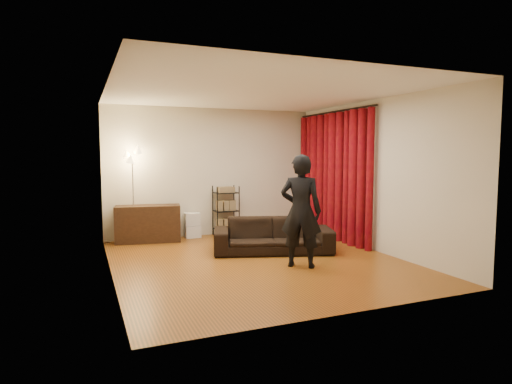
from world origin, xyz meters
name	(u,v)px	position (x,y,z in m)	size (l,w,h in m)	color
floor	(257,261)	(0.00, 0.00, 0.00)	(5.00, 5.00, 0.00)	#914D16
ceiling	(257,93)	(0.00, 0.00, 2.70)	(5.00, 5.00, 0.00)	white
wall_back	(213,172)	(0.00, 2.50, 1.35)	(5.00, 5.00, 0.00)	beige
wall_front	(347,191)	(0.00, -2.50, 1.35)	(5.00, 5.00, 0.00)	beige
wall_left	(109,182)	(-2.25, 0.00, 1.35)	(5.00, 5.00, 0.00)	beige
wall_right	(373,175)	(2.25, 0.00, 1.35)	(5.00, 5.00, 0.00)	beige
curtain_rod	(335,112)	(2.15, 1.12, 2.58)	(0.04, 0.04, 2.65)	black
curtain	(333,177)	(2.13, 1.12, 1.28)	(0.22, 2.65, 2.55)	maroon
sofa	(273,235)	(0.49, 0.46, 0.30)	(2.07, 0.81, 0.60)	black
person	(301,211)	(0.48, -0.57, 0.87)	(0.63, 0.42, 1.73)	black
media_cabinet	(148,224)	(-1.42, 2.23, 0.36)	(1.24, 0.47, 0.73)	#321E10
storage_boxes	(193,225)	(-0.50, 2.31, 0.26)	(0.31, 0.25, 0.52)	beige
wire_shelf	(226,211)	(0.22, 2.28, 0.53)	(0.48, 0.34, 1.06)	black
floor_lamp	(133,196)	(-1.69, 2.21, 0.92)	(0.33, 0.33, 1.83)	silver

